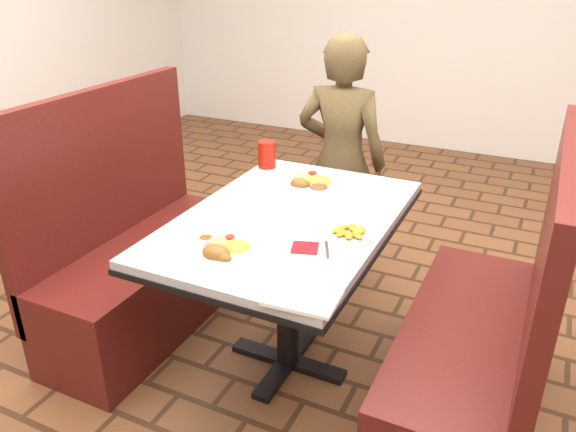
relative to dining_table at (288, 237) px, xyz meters
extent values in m
plane|color=brown|center=(0.00, 0.00, -0.65)|extent=(7.00, 7.00, 0.00)
cube|color=#B7B9BC|center=(0.00, 0.00, 0.08)|extent=(0.80, 1.20, 0.03)
cube|color=black|center=(0.00, 0.00, 0.05)|extent=(0.81, 1.21, 0.02)
cylinder|color=black|center=(0.00, 0.00, -0.30)|extent=(0.10, 0.10, 0.69)
cube|color=black|center=(0.00, 0.00, -0.64)|extent=(0.55, 0.08, 0.03)
cube|color=black|center=(0.00, 0.00, -0.64)|extent=(0.08, 0.55, 0.03)
cube|color=#581914|center=(-0.75, 0.00, -0.43)|extent=(0.45, 1.20, 0.45)
cube|color=#581914|center=(-0.97, 0.00, 0.05)|extent=(0.06, 1.20, 0.95)
cube|color=#581914|center=(0.75, 0.00, -0.43)|extent=(0.45, 1.20, 0.45)
cube|color=#581914|center=(0.97, 0.00, 0.05)|extent=(0.06, 1.20, 0.95)
imported|color=brown|center=(-0.11, 0.89, 0.03)|extent=(0.52, 0.35, 1.37)
cylinder|color=white|center=(-0.06, -0.38, 0.10)|extent=(0.24, 0.24, 0.01)
ellipsoid|color=yellow|center=(-0.04, -0.35, 0.13)|extent=(0.10, 0.10, 0.04)
ellipsoid|color=#9EC950|center=(-0.11, -0.33, 0.13)|extent=(0.10, 0.08, 0.03)
cylinder|color=red|center=(-0.08, -0.31, 0.13)|extent=(0.04, 0.04, 0.01)
ellipsoid|color=brown|center=(-0.07, -0.43, 0.14)|extent=(0.10, 0.08, 0.06)
ellipsoid|color=brown|center=(-0.03, -0.44, 0.13)|extent=(0.06, 0.04, 0.04)
cylinder|color=white|center=(-0.14, -0.39, 0.13)|extent=(0.06, 0.06, 0.04)
cylinder|color=brown|center=(-0.14, -0.39, 0.14)|extent=(0.05, 0.05, 0.00)
cylinder|color=white|center=(-0.05, 0.34, 0.10)|extent=(0.28, 0.28, 0.02)
ellipsoid|color=yellow|center=(-0.02, 0.37, 0.14)|extent=(0.11, 0.11, 0.05)
ellipsoid|color=#9EC950|center=(-0.10, 0.39, 0.13)|extent=(0.11, 0.09, 0.04)
cylinder|color=red|center=(-0.07, 0.41, 0.13)|extent=(0.04, 0.04, 0.01)
ellipsoid|color=brown|center=(0.01, 0.30, 0.13)|extent=(0.08, 0.08, 0.03)
ellipsoid|color=brown|center=(-0.08, 0.29, 0.14)|extent=(0.09, 0.07, 0.05)
cylinder|color=white|center=(0.29, -0.06, 0.10)|extent=(0.19, 0.19, 0.01)
cube|color=maroon|center=(0.17, -0.22, 0.10)|extent=(0.12, 0.12, 0.00)
cube|color=silver|center=(0.25, -0.21, 0.10)|extent=(0.07, 0.12, 0.00)
cylinder|color=#AE180B|center=(-0.35, 0.48, 0.16)|extent=(0.09, 0.09, 0.13)
cube|color=white|center=(0.30, -0.52, 0.10)|extent=(0.23, 0.18, 0.01)
cube|color=silver|center=(-0.06, -0.33, 0.11)|extent=(0.06, 0.16, 0.00)
cube|color=silver|center=(-0.12, -0.40, 0.11)|extent=(0.04, 0.15, 0.00)
camera|label=1|loc=(0.89, -1.86, 1.06)|focal=35.00mm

